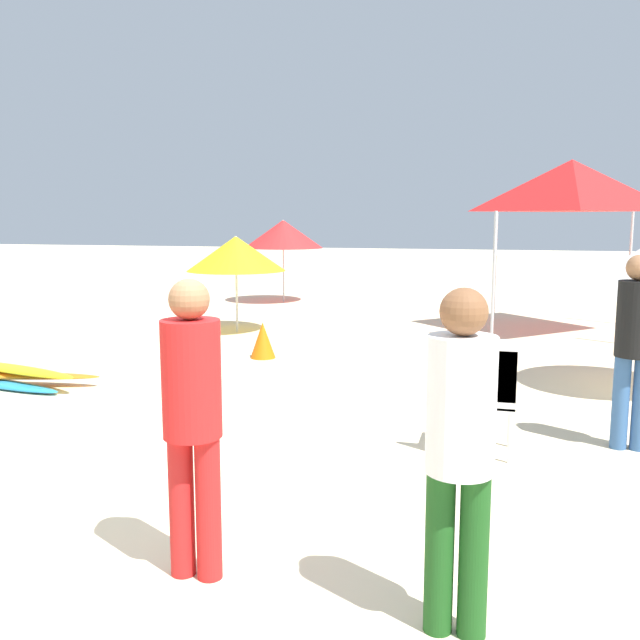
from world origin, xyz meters
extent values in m
plane|color=beige|center=(0.00, 0.00, 0.00)|extent=(80.00, 80.00, 0.00)
cube|color=white|center=(2.00, 1.96, 0.44)|extent=(0.48, 0.48, 0.04)
cube|color=white|center=(2.00, 1.74, 0.64)|extent=(0.48, 0.04, 0.40)
cube|color=white|center=(2.00, 1.96, 0.53)|extent=(0.48, 0.48, 0.04)
cube|color=white|center=(2.00, 1.74, 0.73)|extent=(0.48, 0.04, 0.40)
cube|color=white|center=(2.00, 1.96, 0.62)|extent=(0.48, 0.48, 0.04)
cube|color=white|center=(2.00, 1.74, 0.82)|extent=(0.48, 0.04, 0.40)
cylinder|color=white|center=(2.21, 2.17, 0.21)|extent=(0.04, 0.04, 0.42)
cylinder|color=white|center=(1.79, 2.17, 0.21)|extent=(0.04, 0.04, 0.42)
cylinder|color=white|center=(2.21, 1.75, 0.21)|extent=(0.04, 0.04, 0.42)
cylinder|color=white|center=(1.79, 1.75, 0.21)|extent=(0.04, 0.04, 0.42)
ellipsoid|color=yellow|center=(-3.45, 2.97, 0.20)|extent=(1.96, 0.75, 0.08)
cylinder|color=red|center=(0.42, -0.54, 0.40)|extent=(0.14, 0.14, 0.81)
cylinder|color=red|center=(0.58, -0.54, 0.40)|extent=(0.14, 0.14, 0.81)
cylinder|color=red|center=(0.50, -0.54, 1.13)|extent=(0.32, 0.32, 0.64)
sphere|color=#9E6B47|center=(0.50, -0.54, 1.56)|extent=(0.22, 0.22, 0.22)
cylinder|color=#33598C|center=(3.12, 2.37, 0.41)|extent=(0.14, 0.14, 0.81)
cylinder|color=black|center=(3.20, 2.37, 1.14)|extent=(0.32, 0.32, 0.64)
sphere|color=#9E6B47|center=(3.20, 2.37, 1.57)|extent=(0.22, 0.22, 0.22)
cylinder|color=#194C19|center=(1.84, -0.72, 0.41)|extent=(0.14, 0.14, 0.81)
cylinder|color=#194C19|center=(2.00, -0.72, 0.41)|extent=(0.14, 0.14, 0.81)
cylinder|color=white|center=(1.92, -0.72, 1.13)|extent=(0.32, 0.32, 0.64)
sphere|color=brown|center=(1.92, -0.72, 1.56)|extent=(0.22, 0.22, 0.22)
cylinder|color=#B2B2B7|center=(1.99, 7.49, 1.04)|extent=(0.05, 0.05, 2.08)
cylinder|color=#B2B2B7|center=(1.99, 9.90, 1.04)|extent=(0.05, 0.05, 2.08)
cylinder|color=#B2B2B7|center=(4.40, 9.90, 1.04)|extent=(0.05, 0.05, 2.08)
pyramid|color=red|center=(3.20, 8.69, 2.52)|extent=(2.41, 2.41, 0.86)
cylinder|color=beige|center=(-2.84, 11.61, 0.96)|extent=(0.04, 0.04, 1.92)
cone|color=red|center=(-2.84, 11.61, 1.60)|extent=(1.86, 1.86, 0.65)
cylinder|color=beige|center=(-2.33, 7.31, 0.83)|extent=(0.04, 0.04, 1.66)
cone|color=yellow|center=(-2.33, 7.31, 1.36)|extent=(1.71, 1.71, 0.60)
cone|color=orange|center=(-1.14, 5.27, 0.26)|extent=(0.36, 0.36, 0.51)
camera|label=1|loc=(2.07, -3.86, 1.98)|focal=38.75mm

